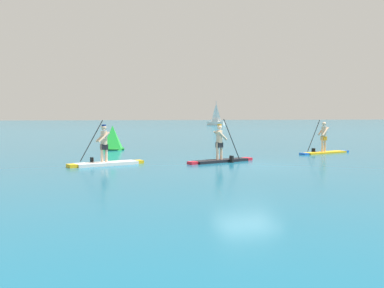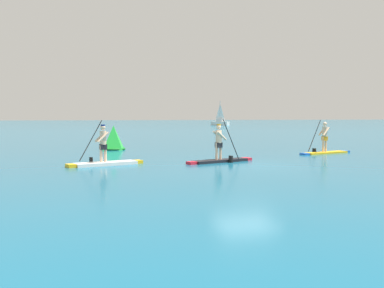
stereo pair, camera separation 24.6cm
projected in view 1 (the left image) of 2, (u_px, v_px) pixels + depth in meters
name	position (u px, v px, depth m)	size (l,w,h in m)	color
ground	(247.00, 165.00, 17.88)	(440.00, 440.00, 0.00)	#145B7A
paddleboarder_near_left	(105.00, 158.00, 17.85)	(3.18, 1.38, 1.84)	white
paddleboarder_mid_center	(221.00, 155.00, 19.11)	(3.32, 1.42, 1.90)	black
paddleboarder_far_right	(324.00, 146.00, 23.65)	(3.50, 1.31, 1.84)	yellow
race_marker_buoy	(113.00, 139.00, 26.16)	(1.57, 1.57, 1.44)	green
sailboat_right_horizon	(216.00, 122.00, 98.20)	(3.50, 4.08, 5.41)	white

